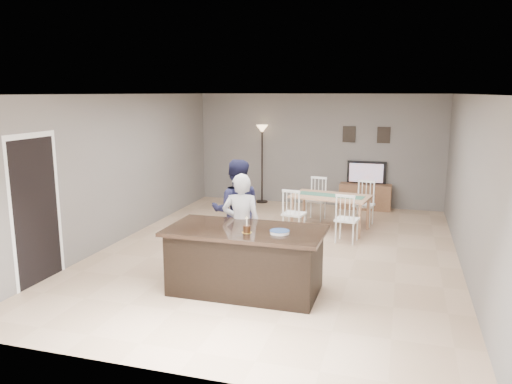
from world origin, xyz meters
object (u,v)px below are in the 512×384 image
(man, at_px, (237,211))
(dining_table, at_px, (330,201))
(kitchen_island, at_px, (245,260))
(tv_console, at_px, (365,197))
(floor_lamp, at_px, (262,143))
(television, at_px, (366,173))
(birthday_cake, at_px, (247,229))
(woman, at_px, (241,225))
(plate_stack, at_px, (280,232))

(man, xyz_separation_m, dining_table, (1.19, 2.32, -0.25))
(kitchen_island, bearing_deg, tv_console, 77.84)
(tv_console, bearing_deg, dining_table, -104.30)
(dining_table, height_order, floor_lamp, floor_lamp)
(television, xyz_separation_m, man, (-1.72, -4.47, -0.02))
(birthday_cake, distance_m, dining_table, 3.72)
(woman, bearing_deg, floor_lamp, -87.33)
(man, xyz_separation_m, floor_lamp, (-0.83, 4.42, 0.66))
(plate_stack, bearing_deg, television, 83.09)
(tv_console, xyz_separation_m, plate_stack, (-0.69, -5.66, 0.62))
(kitchen_island, bearing_deg, floor_lamp, 103.60)
(tv_console, relative_size, plate_stack, 4.54)
(woman, height_order, dining_table, woman)
(birthday_cake, relative_size, plate_stack, 0.80)
(birthday_cake, bearing_deg, tv_console, 78.91)
(television, bearing_deg, dining_table, 76.15)
(woman, xyz_separation_m, birthday_cake, (0.31, -0.72, 0.16))
(woman, distance_m, dining_table, 3.08)
(floor_lamp, bearing_deg, plate_stack, -71.89)
(kitchen_island, bearing_deg, man, 114.14)
(birthday_cake, relative_size, dining_table, 0.11)
(kitchen_island, height_order, woman, woman)
(tv_console, height_order, plate_stack, plate_stack)
(man, bearing_deg, plate_stack, 114.21)
(man, relative_size, birthday_cake, 7.94)
(television, bearing_deg, man, 68.92)
(plate_stack, bearing_deg, tv_console, 83.00)
(man, distance_m, dining_table, 2.62)
(man, bearing_deg, television, -126.12)
(tv_console, xyz_separation_m, dining_table, (-0.53, -2.08, 0.29))
(television, height_order, woman, woman)
(tv_console, height_order, birthday_cake, birthday_cake)
(television, distance_m, man, 4.79)
(kitchen_island, relative_size, dining_table, 1.13)
(tv_console, bearing_deg, floor_lamp, 179.55)
(floor_lamp, bearing_deg, woman, -77.53)
(birthday_cake, bearing_deg, woman, 113.48)
(man, height_order, floor_lamp, floor_lamp)
(tv_console, relative_size, floor_lamp, 0.62)
(kitchen_island, distance_m, television, 5.78)
(television, height_order, man, man)
(dining_table, bearing_deg, floor_lamp, 142.45)
(television, bearing_deg, floor_lamp, 1.12)
(kitchen_island, distance_m, woman, 0.68)
(birthday_cake, bearing_deg, plate_stack, 10.43)
(tv_console, relative_size, television, 1.31)
(birthday_cake, bearing_deg, television, 79.04)
(birthday_cake, relative_size, floor_lamp, 0.11)
(plate_stack, xyz_separation_m, floor_lamp, (-1.86, 5.68, 0.59))
(tv_console, height_order, floor_lamp, floor_lamp)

